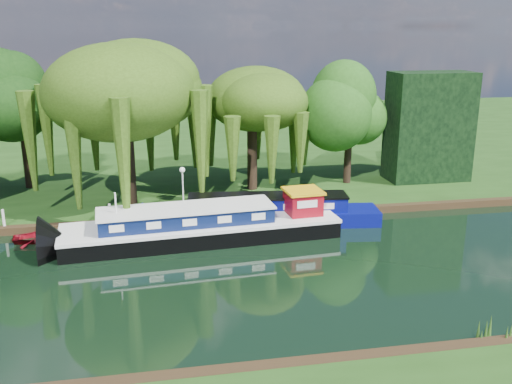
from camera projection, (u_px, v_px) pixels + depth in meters
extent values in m
plane|color=black|center=(187.00, 281.00, 27.06)|extent=(120.00, 120.00, 0.00)
cube|color=#18370F|center=(165.00, 140.00, 59.11)|extent=(120.00, 52.00, 0.45)
cube|color=black|center=(202.00, 233.00, 32.15)|extent=(15.61, 4.63, 1.03)
cube|color=silver|center=(202.00, 223.00, 31.98)|extent=(15.70, 4.70, 0.19)
cube|color=#0B173E|center=(186.00, 216.00, 31.63)|extent=(9.70, 3.21, 0.81)
cube|color=silver|center=(186.00, 208.00, 31.50)|extent=(9.89, 3.39, 0.10)
cube|color=maroon|center=(303.00, 203.00, 33.25)|extent=(2.02, 2.02, 1.28)
cube|color=gold|center=(303.00, 191.00, 33.05)|extent=(2.25, 2.25, 0.14)
cylinder|color=silver|center=(116.00, 211.00, 30.52)|extent=(0.09, 0.09, 2.05)
cube|color=#060B60|center=(268.00, 218.00, 34.73)|extent=(13.72, 3.84, 1.02)
cube|color=#060B60|center=(268.00, 204.00, 34.47)|extent=(9.62, 2.80, 0.85)
cube|color=black|center=(268.00, 196.00, 34.33)|extent=(9.75, 2.92, 0.11)
cube|color=silver|center=(209.00, 208.00, 33.41)|extent=(0.68, 0.14, 0.36)
cube|color=silver|center=(249.00, 208.00, 33.55)|extent=(0.68, 0.14, 0.36)
cube|color=silver|center=(289.00, 207.00, 33.69)|extent=(0.68, 0.14, 0.36)
cube|color=silver|center=(329.00, 206.00, 33.83)|extent=(0.68, 0.14, 0.36)
imported|color=maroon|center=(43.00, 240.00, 32.18)|extent=(3.33, 2.54, 0.64)
cylinder|color=black|center=(129.00, 159.00, 36.67)|extent=(0.77, 0.77, 5.94)
ellipsoid|color=#2B460F|center=(125.00, 91.00, 35.47)|extent=(8.29, 8.29, 5.36)
cylinder|color=black|center=(252.00, 157.00, 40.10)|extent=(0.65, 0.65, 4.61)
ellipsoid|color=#2B460F|center=(252.00, 110.00, 39.17)|extent=(6.30, 6.30, 4.07)
cylinder|color=black|center=(25.00, 140.00, 40.23)|extent=(0.64, 0.64, 6.84)
ellipsoid|color=black|center=(21.00, 101.00, 39.45)|extent=(5.47, 5.47, 5.47)
cylinder|color=black|center=(348.00, 144.00, 41.58)|extent=(0.56, 0.56, 5.84)
ellipsoid|color=#1D4611|center=(350.00, 111.00, 40.92)|extent=(4.67, 4.67, 4.67)
cube|color=black|center=(429.00, 127.00, 42.31)|extent=(6.00, 3.00, 8.00)
cylinder|color=silver|center=(183.00, 189.00, 36.63)|extent=(0.10, 0.10, 2.20)
sphere|color=white|center=(182.00, 170.00, 36.27)|extent=(0.36, 0.36, 0.36)
cylinder|color=silver|center=(3.00, 218.00, 33.00)|extent=(0.16, 0.16, 1.00)
cylinder|color=silver|center=(110.00, 212.00, 34.04)|extent=(0.16, 0.16, 1.00)
cylinder|color=silver|center=(226.00, 206.00, 35.24)|extent=(0.16, 0.16, 1.00)
cylinder|color=silver|center=(319.00, 200.00, 36.28)|extent=(0.16, 0.16, 1.00)
cone|color=#224B14|center=(491.00, 331.00, 21.53)|extent=(1.20, 1.20, 1.10)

